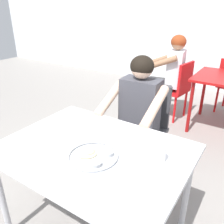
{
  "coord_description": "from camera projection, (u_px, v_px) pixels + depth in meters",
  "views": [
    {
      "loc": [
        0.89,
        -0.99,
        1.56
      ],
      "look_at": [
        0.07,
        0.25,
        0.88
      ],
      "focal_mm": 37.89,
      "sensor_mm": 36.0,
      "label": 1
    }
  ],
  "objects": [
    {
      "name": "thali_tray",
      "position": [
        93.0,
        156.0,
        1.4
      ],
      "size": [
        0.3,
        0.3,
        0.03
      ],
      "color": "#B7BABF",
      "rests_on": "table_foreground"
    },
    {
      "name": "chair_red_left",
      "position": [
        177.0,
        87.0,
        3.39
      ],
      "size": [
        0.46,
        0.46,
        0.85
      ],
      "color": "red",
      "rests_on": "ground"
    },
    {
      "name": "chair_foreground",
      "position": [
        145.0,
        122.0,
        2.34
      ],
      "size": [
        0.45,
        0.43,
        0.87
      ],
      "color": "#3F3F44",
      "rests_on": "ground"
    },
    {
      "name": "patron_background",
      "position": [
        169.0,
        70.0,
        3.36
      ],
      "size": [
        0.59,
        0.55,
        1.2
      ],
      "color": "#373737",
      "rests_on": "ground"
    },
    {
      "name": "table_foreground",
      "position": [
        94.0,
        157.0,
        1.52
      ],
      "size": [
        1.17,
        0.87,
        0.73
      ],
      "color": "silver",
      "rests_on": "ground"
    },
    {
      "name": "drinking_cup",
      "position": [
        159.0,
        153.0,
        1.35
      ],
      "size": [
        0.08,
        0.08,
        0.11
      ],
      "color": "white",
      "rests_on": "table_foreground"
    },
    {
      "name": "diner_foreground",
      "position": [
        136.0,
        112.0,
        2.08
      ],
      "size": [
        0.51,
        0.56,
        1.18
      ],
      "color": "#2D2D2D",
      "rests_on": "ground"
    }
  ]
}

